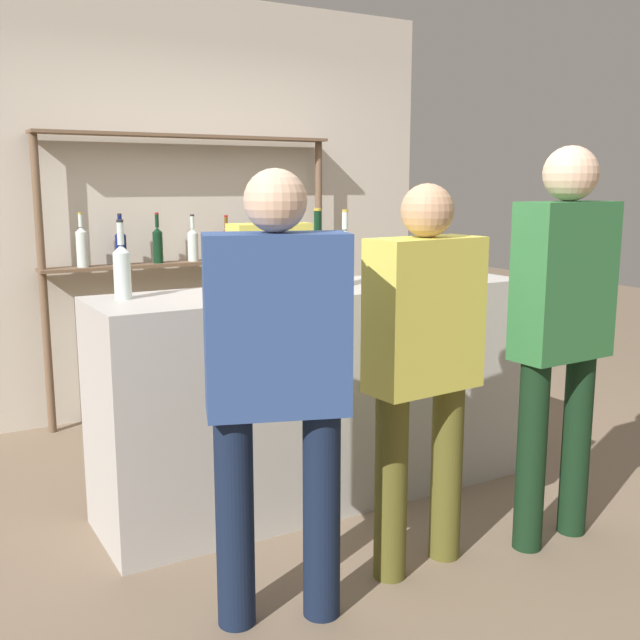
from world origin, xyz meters
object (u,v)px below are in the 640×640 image
object	(u,v)px
counter_bottle_0	(345,255)
server_behind_counter	(270,300)
customer_center	(423,353)
customer_right	(562,316)
counter_bottle_2	(122,270)
customer_left	(277,370)
wine_glass	(461,252)
counter_bottle_1	(318,259)
ice_bucket	(415,261)
counter_bottle_3	(272,267)

from	to	relation	value
counter_bottle_0	server_behind_counter	size ratio (longest dim) A/B	0.24
customer_center	customer_right	world-z (taller)	customer_right
counter_bottle_2	customer_center	size ratio (longest dim) A/B	0.22
customer_left	customer_right	xyz separation A→B (m)	(1.32, -0.06, 0.08)
customer_right	wine_glass	bearing A→B (deg)	-19.65
wine_glass	customer_center	world-z (taller)	customer_center
customer_right	customer_left	bearing A→B (deg)	85.78
counter_bottle_0	customer_right	world-z (taller)	customer_right
counter_bottle_0	counter_bottle_1	xyz separation A→B (m)	(-0.23, -0.12, 0.00)
wine_glass	customer_right	world-z (taller)	customer_right
ice_bucket	server_behind_counter	world-z (taller)	server_behind_counter
counter_bottle_0	counter_bottle_1	distance (m)	0.26
customer_center	server_behind_counter	xyz separation A→B (m)	(0.13, 1.60, -0.02)
counter_bottle_2	wine_glass	xyz separation A→B (m)	(1.91, 0.02, -0.01)
counter_bottle_3	customer_left	bearing A→B (deg)	-115.61
ice_bucket	customer_left	bearing A→B (deg)	-146.24
counter_bottle_3	customer_right	xyz separation A→B (m)	(0.98, -0.77, -0.19)
counter_bottle_3	wine_glass	distance (m)	1.35
customer_center	counter_bottle_1	bearing A→B (deg)	0.35
counter_bottle_1	ice_bucket	xyz separation A→B (m)	(0.58, 0.02, -0.04)
counter_bottle_2	customer_left	size ratio (longest dim) A/B	0.21
counter_bottle_1	counter_bottle_0	bearing A→B (deg)	28.21
ice_bucket	counter_bottle_3	bearing A→B (deg)	-174.31
counter_bottle_0	counter_bottle_3	bearing A→B (deg)	-159.02
counter_bottle_0	customer_center	bearing A→B (deg)	-101.16
customer_left	server_behind_counter	xyz separation A→B (m)	(0.79, 1.66, -0.04)
counter_bottle_2	ice_bucket	size ratio (longest dim) A/B	1.46
customer_center	customer_left	bearing A→B (deg)	90.27
server_behind_counter	counter_bottle_2	bearing A→B (deg)	-56.12
ice_bucket	counter_bottle_0	bearing A→B (deg)	163.58
counter_bottle_1	ice_bucket	size ratio (longest dim) A/B	1.62
counter_bottle_3	customer_center	bearing A→B (deg)	-63.64
wine_glass	customer_left	distance (m)	1.95
customer_right	counter_bottle_2	bearing A→B (deg)	54.90
server_behind_counter	customer_right	size ratio (longest dim) A/B	0.90
counter_bottle_1	server_behind_counter	distance (m)	0.95
wine_glass	server_behind_counter	bearing A→B (deg)	142.75
counter_bottle_1	wine_glass	world-z (taller)	counter_bottle_1
counter_bottle_0	server_behind_counter	distance (m)	0.82
customer_center	server_behind_counter	world-z (taller)	customer_center
customer_center	counter_bottle_3	bearing A→B (deg)	22.17
counter_bottle_1	customer_center	distance (m)	0.80
counter_bottle_2	ice_bucket	distance (m)	1.45
counter_bottle_0	customer_center	world-z (taller)	customer_center
counter_bottle_3	customer_right	size ratio (longest dim) A/B	0.21
wine_glass	ice_bucket	xyz separation A→B (m)	(-0.47, -0.20, -0.01)
customer_left	counter_bottle_2	bearing A→B (deg)	33.95
counter_bottle_2	counter_bottle_3	distance (m)	0.65
ice_bucket	customer_right	xyz separation A→B (m)	(0.13, -0.85, -0.16)
ice_bucket	customer_left	size ratio (longest dim) A/B	0.15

